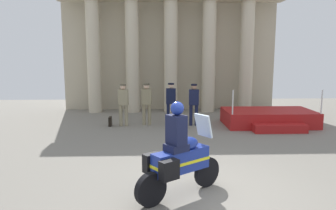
% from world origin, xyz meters
% --- Properties ---
extents(ground_plane, '(28.00, 28.00, 0.00)m').
position_xyz_m(ground_plane, '(0.00, 0.00, 0.00)').
color(ground_plane, gray).
extents(colonnade_backdrop, '(10.66, 1.50, 6.55)m').
position_xyz_m(colonnade_backdrop, '(-0.34, 10.05, 3.36)').
color(colonnade_backdrop, '#B6AB91').
rests_on(colonnade_backdrop, ground_plane).
extents(reviewing_stand, '(3.46, 2.43, 1.50)m').
position_xyz_m(reviewing_stand, '(3.40, 6.25, 0.29)').
color(reviewing_stand, '#A51919').
rests_on(reviewing_stand, ground_plane).
extents(officer_in_row_0, '(0.39, 0.24, 1.65)m').
position_xyz_m(officer_in_row_0, '(-2.33, 6.37, 0.97)').
color(officer_in_row_0, gray).
rests_on(officer_in_row_0, ground_plane).
extents(officer_in_row_1, '(0.39, 0.24, 1.66)m').
position_xyz_m(officer_in_row_1, '(-1.42, 6.51, 0.98)').
color(officer_in_row_1, '#847A5B').
rests_on(officer_in_row_1, ground_plane).
extents(officer_in_row_2, '(0.39, 0.24, 1.67)m').
position_xyz_m(officer_in_row_2, '(-0.46, 6.54, 0.98)').
color(officer_in_row_2, black).
rests_on(officer_in_row_2, ground_plane).
extents(officer_in_row_3, '(0.39, 0.24, 1.64)m').
position_xyz_m(officer_in_row_3, '(0.43, 6.37, 0.97)').
color(officer_in_row_3, '#141938').
rests_on(officer_in_row_3, ground_plane).
extents(motorcycle_with_rider, '(1.76, 1.34, 1.90)m').
position_xyz_m(motorcycle_with_rider, '(-0.61, -0.03, 0.79)').
color(motorcycle_with_rider, black).
rests_on(motorcycle_with_rider, ground_plane).
extents(briefcase_on_ground, '(0.10, 0.32, 0.36)m').
position_xyz_m(briefcase_on_ground, '(-2.86, 6.37, 0.18)').
color(briefcase_on_ground, black).
rests_on(briefcase_on_ground, ground_plane).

